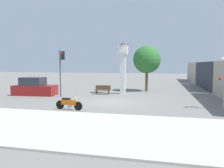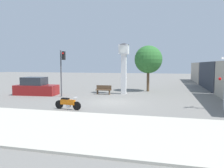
{
  "view_description": "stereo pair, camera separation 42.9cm",
  "coord_description": "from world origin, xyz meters",
  "px_view_note": "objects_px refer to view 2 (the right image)",
  "views": [
    {
      "loc": [
        3.86,
        -17.17,
        3.06
      ],
      "look_at": [
        -0.25,
        0.94,
        1.4
      ],
      "focal_mm": 35.0,
      "sensor_mm": 36.0,
      "label": 1
    },
    {
      "loc": [
        4.28,
        -17.07,
        3.06
      ],
      "look_at": [
        -0.25,
        0.94,
        1.4
      ],
      "focal_mm": 35.0,
      "sensor_mm": 36.0,
      "label": 2
    }
  ],
  "objects_px": {
    "traffic_light": "(62,65)",
    "parked_car": "(36,87)",
    "motorcycle": "(68,103)",
    "freight_train": "(217,75)",
    "street_tree": "(148,60)",
    "clock_tower": "(124,61)",
    "bench": "(104,90)"
  },
  "relations": [
    {
      "from": "freight_train",
      "to": "parked_car",
      "type": "xyz_separation_m",
      "value": [
        -19.03,
        -10.92,
        -0.95
      ]
    },
    {
      "from": "bench",
      "to": "parked_car",
      "type": "distance_m",
      "value": 6.86
    },
    {
      "from": "clock_tower",
      "to": "bench",
      "type": "distance_m",
      "value": 3.63
    },
    {
      "from": "motorcycle",
      "to": "bench",
      "type": "relative_size",
      "value": 1.25
    },
    {
      "from": "motorcycle",
      "to": "bench",
      "type": "height_order",
      "value": "bench"
    },
    {
      "from": "traffic_light",
      "to": "parked_car",
      "type": "xyz_separation_m",
      "value": [
        -3.21,
        0.46,
        -2.27
      ]
    },
    {
      "from": "street_tree",
      "to": "parked_car",
      "type": "height_order",
      "value": "street_tree"
    },
    {
      "from": "bench",
      "to": "parked_car",
      "type": "height_order",
      "value": "parked_car"
    },
    {
      "from": "motorcycle",
      "to": "traffic_light",
      "type": "bearing_deg",
      "value": 127.51
    },
    {
      "from": "bench",
      "to": "parked_car",
      "type": "relative_size",
      "value": 0.37
    },
    {
      "from": "traffic_light",
      "to": "bench",
      "type": "distance_m",
      "value": 4.89
    },
    {
      "from": "clock_tower",
      "to": "freight_train",
      "type": "bearing_deg",
      "value": 37.71
    },
    {
      "from": "motorcycle",
      "to": "traffic_light",
      "type": "distance_m",
      "value": 6.75
    },
    {
      "from": "traffic_light",
      "to": "street_tree",
      "type": "distance_m",
      "value": 9.8
    },
    {
      "from": "parked_car",
      "to": "freight_train",
      "type": "bearing_deg",
      "value": 25.55
    },
    {
      "from": "clock_tower",
      "to": "street_tree",
      "type": "xyz_separation_m",
      "value": [
        2.25,
        2.97,
        0.17
      ]
    },
    {
      "from": "motorcycle",
      "to": "parked_car",
      "type": "distance_m",
      "value": 8.63
    },
    {
      "from": "clock_tower",
      "to": "street_tree",
      "type": "height_order",
      "value": "clock_tower"
    },
    {
      "from": "clock_tower",
      "to": "street_tree",
      "type": "bearing_deg",
      "value": 52.92
    },
    {
      "from": "clock_tower",
      "to": "parked_car",
      "type": "distance_m",
      "value": 9.36
    },
    {
      "from": "motorcycle",
      "to": "bench",
      "type": "distance_m",
      "value": 7.96
    },
    {
      "from": "motorcycle",
      "to": "street_tree",
      "type": "bearing_deg",
      "value": 76.77
    },
    {
      "from": "bench",
      "to": "parked_car",
      "type": "bearing_deg",
      "value": -162.3
    },
    {
      "from": "motorcycle",
      "to": "freight_train",
      "type": "distance_m",
      "value": 21.1
    },
    {
      "from": "freight_train",
      "to": "street_tree",
      "type": "bearing_deg",
      "value": -148.04
    },
    {
      "from": "traffic_light",
      "to": "street_tree",
      "type": "xyz_separation_m",
      "value": [
        7.55,
        6.22,
        0.61
      ]
    },
    {
      "from": "freight_train",
      "to": "street_tree",
      "type": "height_order",
      "value": "street_tree"
    },
    {
      "from": "freight_train",
      "to": "traffic_light",
      "type": "xyz_separation_m",
      "value": [
        -15.82,
        -11.38,
        1.32
      ]
    },
    {
      "from": "motorcycle",
      "to": "freight_train",
      "type": "bearing_deg",
      "value": 60.55
    },
    {
      "from": "freight_train",
      "to": "parked_car",
      "type": "distance_m",
      "value": 21.96
    },
    {
      "from": "motorcycle",
      "to": "clock_tower",
      "type": "xyz_separation_m",
      "value": [
        2.2,
        8.66,
        3.03
      ]
    },
    {
      "from": "street_tree",
      "to": "traffic_light",
      "type": "bearing_deg",
      "value": -140.49
    }
  ]
}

